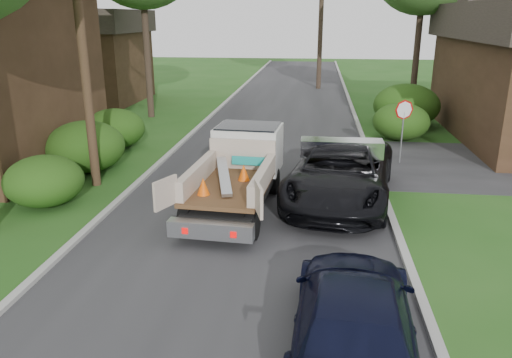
{
  "coord_description": "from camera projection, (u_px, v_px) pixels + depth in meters",
  "views": [
    {
      "loc": [
        1.84,
        -10.38,
        5.48
      ],
      "look_at": [
        0.28,
        2.62,
        1.2
      ],
      "focal_mm": 35.0,
      "sensor_mm": 36.0,
      "label": 1
    }
  ],
  "objects": [
    {
      "name": "hedge_left_a",
      "position": [
        44.0,
        181.0,
        15.01
      ],
      "size": [
        2.34,
        2.34,
        1.53
      ],
      "primitive_type": "ellipsoid",
      "color": "#1E4510",
      "rests_on": "ground"
    },
    {
      "name": "hedge_left_c",
      "position": [
        115.0,
        128.0,
        21.65
      ],
      "size": [
        2.6,
        2.6,
        1.7
      ],
      "primitive_type": "ellipsoid",
      "color": "#1E4510",
      "rests_on": "ground"
    },
    {
      "name": "house_left_far",
      "position": [
        85.0,
        55.0,
        33.06
      ],
      "size": [
        7.56,
        7.56,
        6.0
      ],
      "color": "#382516",
      "rests_on": "ground"
    },
    {
      "name": "road",
      "position": [
        270.0,
        152.0,
        21.15
      ],
      "size": [
        8.0,
        90.0,
        0.02
      ],
      "primitive_type": "cube",
      "color": "#28282B",
      "rests_on": "ground"
    },
    {
      "name": "stop_sign",
      "position": [
        403.0,
        118.0,
        19.06
      ],
      "size": [
        0.71,
        0.32,
        2.48
      ],
      "color": "slate",
      "rests_on": "ground"
    },
    {
      "name": "ground",
      "position": [
        231.0,
        261.0,
        11.71
      ],
      "size": [
        120.0,
        120.0,
        0.0
      ],
      "primitive_type": "plane",
      "color": "#204F16",
      "rests_on": "ground"
    },
    {
      "name": "curb_left",
      "position": [
        176.0,
        148.0,
        21.59
      ],
      "size": [
        0.2,
        90.0,
        0.12
      ],
      "primitive_type": "cube",
      "color": "#9E9E99",
      "rests_on": "ground"
    },
    {
      "name": "navy_suv",
      "position": [
        353.0,
        315.0,
        8.33
      ],
      "size": [
        2.35,
        5.15,
        1.46
      ],
      "primitive_type": "imported",
      "rotation": [
        0.0,
        0.0,
        3.08
      ],
      "color": "black",
      "rests_on": "ground"
    },
    {
      "name": "hedge_left_b",
      "position": [
        85.0,
        147.0,
        18.29
      ],
      "size": [
        2.86,
        2.86,
        1.87
      ],
      "primitive_type": "ellipsoid",
      "color": "#1E4510",
      "rests_on": "ground"
    },
    {
      "name": "curb_right",
      "position": [
        369.0,
        154.0,
        20.66
      ],
      "size": [
        0.2,
        90.0,
        0.12
      ],
      "primitive_type": "cube",
      "color": "#9E9E99",
      "rests_on": "ground"
    },
    {
      "name": "utility_pole",
      "position": [
        81.0,
        27.0,
        15.43
      ],
      "size": [
        2.42,
        1.25,
        10.0
      ],
      "color": "#382619",
      "rests_on": "ground"
    },
    {
      "name": "black_pickup",
      "position": [
        341.0,
        173.0,
        15.37
      ],
      "size": [
        3.93,
        6.83,
        1.79
      ],
      "primitive_type": "imported",
      "rotation": [
        0.0,
        0.0,
        -0.15
      ],
      "color": "black",
      "rests_on": "ground"
    },
    {
      "name": "hedge_right_b",
      "position": [
        406.0,
        105.0,
        25.73
      ],
      "size": [
        3.38,
        3.38,
        2.21
      ],
      "primitive_type": "ellipsoid",
      "color": "#1E4510",
      "rests_on": "ground"
    },
    {
      "name": "hedge_right_a",
      "position": [
        401.0,
        122.0,
        23.06
      ],
      "size": [
        2.6,
        2.6,
        1.7
      ],
      "primitive_type": "ellipsoid",
      "color": "#1E4510",
      "rests_on": "ground"
    },
    {
      "name": "flatbed_truck",
      "position": [
        242.0,
        164.0,
        15.28
      ],
      "size": [
        2.75,
        5.86,
        2.17
      ],
      "rotation": [
        0.0,
        0.0,
        -0.07
      ],
      "color": "black",
      "rests_on": "ground"
    }
  ]
}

